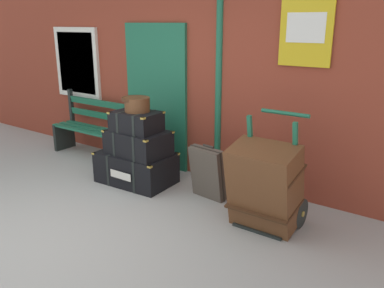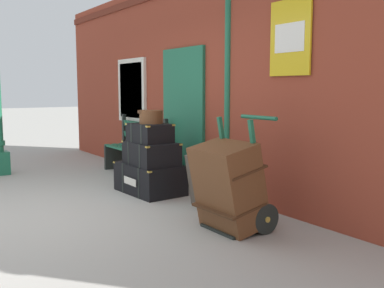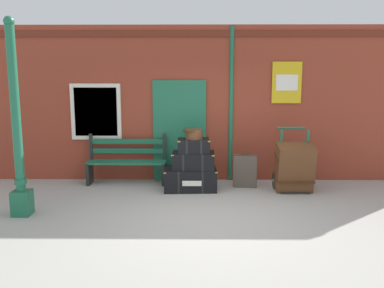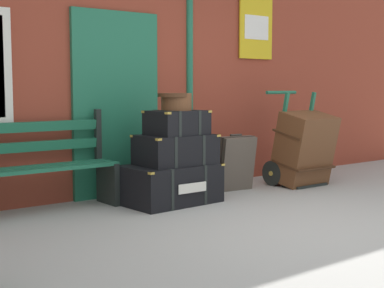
{
  "view_description": "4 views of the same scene",
  "coord_description": "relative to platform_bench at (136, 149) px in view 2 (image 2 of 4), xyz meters",
  "views": [
    {
      "loc": [
        3.3,
        -2.02,
        2.11
      ],
      "look_at": [
        0.66,
        1.66,
        0.73
      ],
      "focal_mm": 37.46,
      "sensor_mm": 36.0,
      "label": 1
    },
    {
      "loc": [
        5.25,
        -1.34,
        1.49
      ],
      "look_at": [
        0.46,
        1.92,
        0.77
      ],
      "focal_mm": 41.9,
      "sensor_mm": 36.0,
      "label": 2
    },
    {
      "loc": [
        -0.18,
        -6.02,
        2.23
      ],
      "look_at": [
        -0.27,
        1.93,
        0.86
      ],
      "focal_mm": 38.28,
      "sensor_mm": 36.0,
      "label": 3
    },
    {
      "loc": [
        -3.89,
        -3.24,
        1.25
      ],
      "look_at": [
        0.14,
        1.89,
        0.6
      ],
      "focal_mm": 53.72,
      "sensor_mm": 36.0,
      "label": 4
    }
  ],
  "objects": [
    {
      "name": "platform_bench",
      "position": [
        0.0,
        0.0,
        0.0
      ],
      "size": [
        1.6,
        0.43,
        1.01
      ],
      "color": "#1E6647",
      "rests_on": "ground"
    },
    {
      "name": "steamer_trunk_top",
      "position": [
        1.37,
        -0.48,
        0.43
      ],
      "size": [
        0.63,
        0.48,
        0.27
      ],
      "color": "black",
      "rests_on": "steamer_trunk_middle"
    },
    {
      "name": "ground_plane",
      "position": [
        1.6,
        -2.16,
        -0.44
      ],
      "size": [
        60.0,
        60.0,
        0.0
      ],
      "primitive_type": "plane",
      "color": "#A3A099"
    },
    {
      "name": "steamer_trunk_middle",
      "position": [
        1.37,
        -0.46,
        0.14
      ],
      "size": [
        0.83,
        0.57,
        0.33
      ],
      "color": "black",
      "rests_on": "steamer_trunk_base"
    },
    {
      "name": "porters_trolley",
      "position": [
        3.28,
        -0.44,
        -0.17
      ],
      "size": [
        0.71,
        0.59,
        1.2
      ],
      "color": "black",
      "rests_on": "ground"
    },
    {
      "name": "steamer_trunk_base",
      "position": [
        1.3,
        -0.45,
        -0.23
      ],
      "size": [
        1.04,
        0.7,
        0.43
      ],
      "color": "black",
      "rests_on": "ground"
    },
    {
      "name": "brick_facade",
      "position": [
        1.58,
        0.44,
        1.15
      ],
      "size": [
        10.4,
        0.35,
        3.2
      ],
      "color": "brown",
      "rests_on": "ground"
    },
    {
      "name": "round_hatbox",
      "position": [
        1.37,
        -0.47,
        0.66
      ],
      "size": [
        0.37,
        0.34,
        0.18
      ],
      "color": "brown",
      "rests_on": "steamer_trunk_top"
    },
    {
      "name": "suitcase_brown",
      "position": [
        2.38,
        -0.33,
        -0.11
      ],
      "size": [
        0.48,
        0.28,
        0.69
      ],
      "color": "#51473D",
      "rests_on": "ground"
    },
    {
      "name": "large_brown_trunk",
      "position": [
        3.28,
        -0.61,
        0.03
      ],
      "size": [
        0.7,
        0.61,
        0.95
      ],
      "color": "brown",
      "rests_on": "ground"
    }
  ]
}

